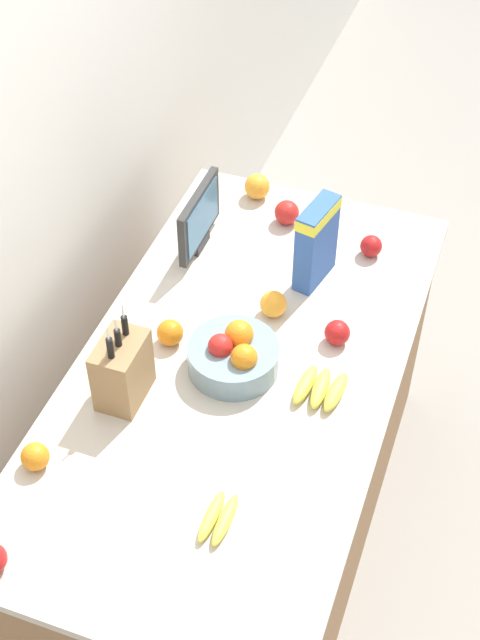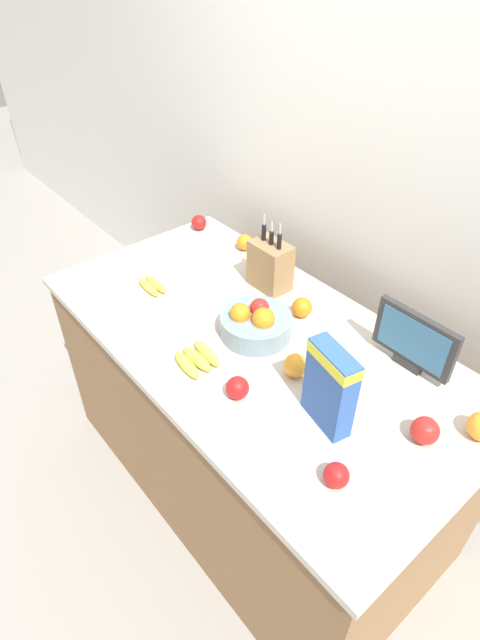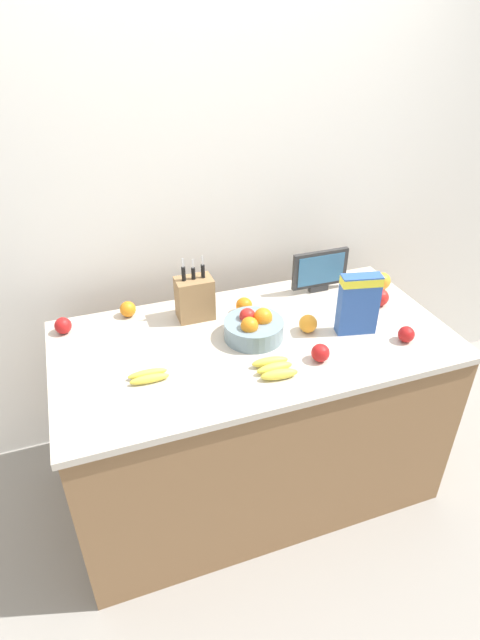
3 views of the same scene
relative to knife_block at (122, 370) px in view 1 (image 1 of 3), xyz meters
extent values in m
plane|color=gray|center=(0.20, -0.26, -1.01)|extent=(14.00, 14.00, 0.00)
cube|color=silver|center=(0.20, 0.41, 0.29)|extent=(9.00, 0.06, 2.60)
cube|color=olive|center=(0.20, -0.26, -0.57)|extent=(1.70, 0.87, 0.88)
cube|color=beige|center=(0.20, -0.26, -0.12)|extent=(1.73, 0.90, 0.03)
cube|color=#937047|center=(0.00, 0.00, 0.00)|extent=(0.17, 0.11, 0.20)
cylinder|color=black|center=(-0.04, 0.00, 0.13)|extent=(0.02, 0.02, 0.07)
cube|color=silver|center=(-0.04, 0.00, 0.18)|extent=(0.01, 0.00, 0.04)
cylinder|color=black|center=(0.00, 0.00, 0.12)|extent=(0.02, 0.02, 0.05)
cube|color=silver|center=(0.00, 0.00, 0.17)|extent=(0.01, 0.00, 0.04)
cylinder|color=black|center=(0.04, 0.00, 0.13)|extent=(0.02, 0.02, 0.06)
cube|color=silver|center=(0.04, 0.00, 0.18)|extent=(0.01, 0.00, 0.04)
cube|color=#2D2D2D|center=(0.66, 0.04, -0.09)|extent=(0.10, 0.03, 0.03)
cube|color=#2D2D2D|center=(0.66, 0.04, 0.02)|extent=(0.29, 0.02, 0.19)
cube|color=#33668C|center=(0.66, 0.02, 0.02)|extent=(0.25, 0.00, 0.15)
cube|color=#2D56A8|center=(0.64, -0.35, 0.04)|extent=(0.18, 0.10, 0.28)
cube|color=yellow|center=(0.64, -0.35, 0.15)|extent=(0.18, 0.10, 0.04)
cylinder|color=gray|center=(0.20, -0.25, -0.06)|extent=(0.26, 0.26, 0.08)
sphere|color=orange|center=(0.24, -0.25, -0.01)|extent=(0.08, 0.08, 0.08)
sphere|color=red|center=(0.18, -0.21, -0.01)|extent=(0.07, 0.07, 0.07)
sphere|color=orange|center=(0.16, -0.29, -0.01)|extent=(0.08, 0.08, 0.08)
ellipsoid|color=yellow|center=(0.19, -0.55, -0.08)|extent=(0.15, 0.06, 0.04)
ellipsoid|color=yellow|center=(0.19, -0.51, -0.08)|extent=(0.15, 0.04, 0.04)
ellipsoid|color=yellow|center=(0.18, -0.46, -0.08)|extent=(0.15, 0.05, 0.04)
ellipsoid|color=yellow|center=(-0.29, -0.40, -0.09)|extent=(0.16, 0.04, 0.03)
ellipsoid|color=yellow|center=(-0.29, -0.37, -0.09)|extent=(0.15, 0.04, 0.03)
sphere|color=red|center=(0.80, -0.50, -0.07)|extent=(0.07, 0.07, 0.07)
sphere|color=red|center=(0.39, -0.50, -0.06)|extent=(0.08, 0.08, 0.08)
sphere|color=red|center=(0.87, -0.19, -0.06)|extent=(0.08, 0.08, 0.08)
sphere|color=orange|center=(0.97, -0.05, -0.06)|extent=(0.09, 0.09, 0.09)
sphere|color=orange|center=(0.23, -0.04, -0.06)|extent=(0.08, 0.08, 0.08)
sphere|color=orange|center=(0.44, -0.29, -0.06)|extent=(0.08, 0.08, 0.08)
sphere|color=orange|center=(-0.29, 0.11, -0.06)|extent=(0.07, 0.07, 0.07)
camera|label=1|loc=(-1.39, -0.84, 1.79)|focal=50.00mm
camera|label=2|loc=(1.24, -1.19, 1.08)|focal=28.00mm
camera|label=3|loc=(-0.46, -1.93, 1.13)|focal=28.00mm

